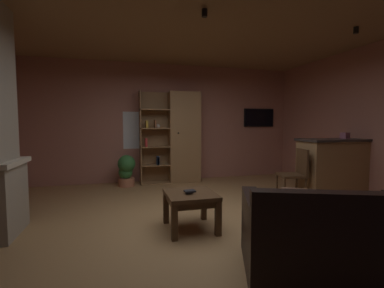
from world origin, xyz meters
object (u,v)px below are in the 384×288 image
at_px(bookshelf_cabinet, 180,138).
at_px(coffee_table, 190,200).
at_px(tissue_box, 345,136).
at_px(dining_chair, 296,171).
at_px(table_book_0, 190,191).
at_px(wall_mounted_tv, 259,118).
at_px(leather_couch, 334,243).
at_px(kitchen_bar_counter, 337,168).
at_px(potted_floor_plant, 126,170).
at_px(table_book_1, 189,191).

bearing_deg(bookshelf_cabinet, coffee_table, -100.07).
relative_size(tissue_box, coffee_table, 0.18).
bearing_deg(dining_chair, table_book_0, -162.02).
bearing_deg(coffee_table, wall_mounted_tv, 49.22).
xyz_separation_m(leather_couch, dining_chair, (1.13, 2.09, 0.23)).
distance_m(kitchen_bar_counter, coffee_table, 3.04).
relative_size(kitchen_bar_counter, dining_chair, 1.52).
height_order(coffee_table, potted_floor_plant, potted_floor_plant).
xyz_separation_m(coffee_table, wall_mounted_tv, (2.65, 3.07, 1.13)).
height_order(bookshelf_cabinet, table_book_0, bookshelf_cabinet).
relative_size(bookshelf_cabinet, table_book_1, 18.78).
distance_m(dining_chair, wall_mounted_tv, 2.62).
xyz_separation_m(coffee_table, potted_floor_plant, (-0.73, 2.66, -0.02)).
relative_size(leather_couch, wall_mounted_tv, 2.18).
distance_m(tissue_box, table_book_0, 3.23).
relative_size(kitchen_bar_counter, coffee_table, 2.13).
height_order(kitchen_bar_counter, dining_chair, kitchen_bar_counter).
height_order(kitchen_bar_counter, table_book_1, kitchen_bar_counter).
bearing_deg(dining_chair, coffee_table, -161.00).
relative_size(tissue_box, wall_mounted_tv, 0.15).
distance_m(kitchen_bar_counter, table_book_0, 3.02).
bearing_deg(potted_floor_plant, tissue_box, -26.78).
bearing_deg(table_book_1, wall_mounted_tv, 49.35).
bearing_deg(table_book_1, bookshelf_cabinet, 79.45).
bearing_deg(dining_chair, wall_mounted_tv, 76.31).
distance_m(coffee_table, dining_chair, 2.20).
distance_m(table_book_0, potted_floor_plant, 2.72).
relative_size(leather_couch, coffee_table, 2.72).
height_order(tissue_box, coffee_table, tissue_box).
distance_m(bookshelf_cabinet, wall_mounted_tv, 2.20).
relative_size(coffee_table, potted_floor_plant, 0.96).
relative_size(kitchen_bar_counter, table_book_1, 12.64).
height_order(coffee_table, wall_mounted_tv, wall_mounted_tv).
relative_size(bookshelf_cabinet, kitchen_bar_counter, 1.49).
distance_m(coffee_table, potted_floor_plant, 2.76).
bearing_deg(coffee_table, kitchen_bar_counter, 14.02).
height_order(kitchen_bar_counter, table_book_0, kitchen_bar_counter).
bearing_deg(table_book_1, kitchen_bar_counter, 14.84).
relative_size(tissue_box, table_book_1, 1.08).
height_order(leather_couch, dining_chair, dining_chair).
bearing_deg(wall_mounted_tv, kitchen_bar_counter, -82.65).
distance_m(table_book_1, potted_floor_plant, 2.81).
bearing_deg(coffee_table, table_book_0, 79.80).
height_order(coffee_table, table_book_0, table_book_0).
relative_size(table_book_0, table_book_1, 1.12).
bearing_deg(tissue_box, table_book_0, -167.47).
bearing_deg(leather_couch, tissue_box, 44.33).
bearing_deg(coffee_table, table_book_1, -122.59).
xyz_separation_m(coffee_table, dining_chair, (2.07, 0.71, 0.15)).
height_order(leather_couch, table_book_1, leather_couch).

